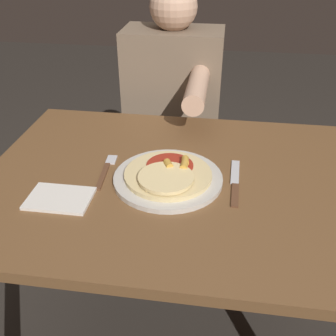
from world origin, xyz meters
TOP-DOWN VIEW (x-y plane):
  - dining_table at (0.00, 0.00)m, footprint 1.07×0.78m
  - plate at (-0.02, -0.02)m, footprint 0.29×0.29m
  - pizza at (-0.02, -0.03)m, footprint 0.23×0.23m
  - fork at (-0.20, 0.01)m, footprint 0.03×0.18m
  - knife at (0.15, -0.01)m, footprint 0.03×0.22m
  - napkin at (-0.28, -0.14)m, footprint 0.16×0.11m
  - person_diner at (-0.10, 0.62)m, footprint 0.38×0.52m

SIDE VIEW (x-z plane):
  - dining_table at x=0.00m, z-range 0.25..0.99m
  - person_diner at x=-0.10m, z-range 0.10..1.26m
  - fork at x=-0.20m, z-range 0.74..0.75m
  - knife at x=0.15m, z-range 0.74..0.75m
  - napkin at x=-0.28m, z-range 0.74..0.75m
  - plate at x=-0.02m, z-range 0.74..0.75m
  - pizza at x=-0.02m, z-range 0.75..0.78m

